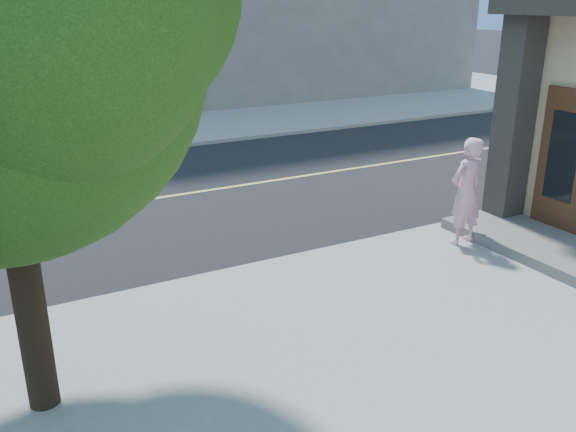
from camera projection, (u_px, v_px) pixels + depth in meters
sidewalk_ne at (233, 83)px, 32.03m from camera, size 29.00×25.00×0.12m
man_on_phone at (466, 192)px, 10.69m from camera, size 0.75×0.53×1.93m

